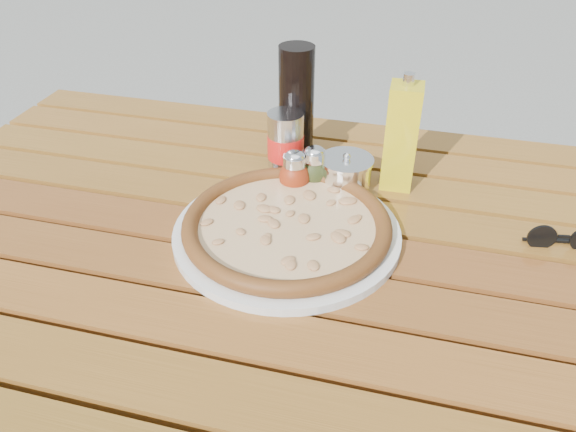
% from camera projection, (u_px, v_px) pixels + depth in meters
% --- Properties ---
extents(table, '(1.40, 0.90, 0.75)m').
position_uv_depth(table, '(285.00, 275.00, 0.93)').
color(table, '#331E0B').
rests_on(table, ground).
extents(plate, '(0.43, 0.43, 0.01)m').
position_uv_depth(plate, '(287.00, 233.00, 0.89)').
color(plate, silver).
rests_on(plate, table).
extents(pizza, '(0.43, 0.43, 0.03)m').
position_uv_depth(pizza, '(287.00, 225.00, 0.88)').
color(pizza, beige).
rests_on(pizza, plate).
extents(pepper_shaker, '(0.07, 0.07, 0.08)m').
position_uv_depth(pepper_shaker, '(294.00, 173.00, 0.98)').
color(pepper_shaker, '#A13112').
rests_on(pepper_shaker, table).
extents(oregano_shaker, '(0.07, 0.07, 0.08)m').
position_uv_depth(oregano_shaker, '(314.00, 168.00, 1.00)').
color(oregano_shaker, '#343E19').
rests_on(oregano_shaker, table).
extents(dark_bottle, '(0.08, 0.08, 0.22)m').
position_uv_depth(dark_bottle, '(296.00, 104.00, 1.05)').
color(dark_bottle, black).
rests_on(dark_bottle, table).
extents(soda_can, '(0.09, 0.09, 0.12)m').
position_uv_depth(soda_can, '(286.00, 144.00, 1.03)').
color(soda_can, silver).
rests_on(soda_can, table).
extents(olive_oil_cruet, '(0.06, 0.06, 0.21)m').
position_uv_depth(olive_oil_cruet, '(401.00, 137.00, 0.97)').
color(olive_oil_cruet, gold).
rests_on(olive_oil_cruet, table).
extents(parmesan_tin, '(0.11, 0.11, 0.07)m').
position_uv_depth(parmesan_tin, '(346.00, 173.00, 1.00)').
color(parmesan_tin, silver).
rests_on(parmesan_tin, table).
extents(sunglasses, '(0.11, 0.04, 0.04)m').
position_uv_depth(sunglasses, '(562.00, 239.00, 0.86)').
color(sunglasses, black).
rests_on(sunglasses, table).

